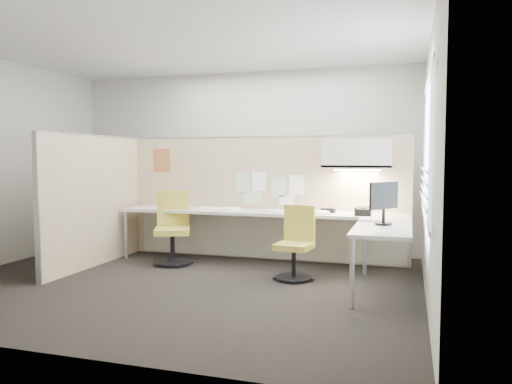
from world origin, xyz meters
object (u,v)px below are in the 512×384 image
(desk, at_px, (280,222))
(monitor, at_px, (384,200))
(chair_right, at_px, (296,245))
(phone, at_px, (363,211))
(chair_left, at_px, (173,230))

(desk, bearing_deg, monitor, -30.86)
(chair_right, distance_m, monitor, 1.22)
(monitor, height_order, phone, monitor)
(chair_left, distance_m, phone, 2.59)
(desk, height_order, chair_right, chair_right)
(chair_right, relative_size, monitor, 1.87)
(chair_left, relative_size, chair_right, 1.14)
(monitor, bearing_deg, phone, 56.03)
(chair_right, xyz_separation_m, monitor, (1.04, -0.26, 0.59))
(desk, bearing_deg, chair_right, -59.09)
(desk, height_order, chair_left, chair_left)
(monitor, bearing_deg, desk, 95.85)
(chair_left, height_order, monitor, monitor)
(desk, distance_m, phone, 1.09)
(chair_right, bearing_deg, monitor, -7.03)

